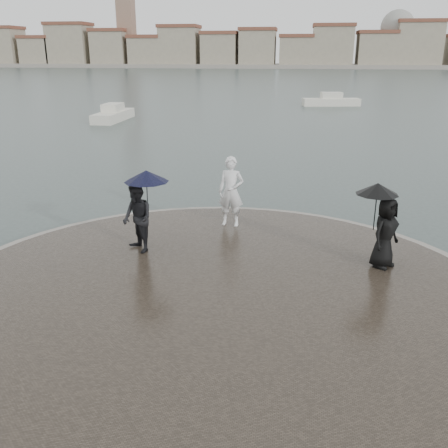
# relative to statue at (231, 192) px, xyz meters

# --- Properties ---
(ground) EXTENTS (400.00, 400.00, 0.00)m
(ground) POSITION_rel_statue_xyz_m (0.25, -7.88, -1.35)
(ground) COLOR #2B3835
(ground) RESTS_ON ground
(kerb_ring) EXTENTS (12.50, 12.50, 0.32)m
(kerb_ring) POSITION_rel_statue_xyz_m (0.25, -4.38, -1.19)
(kerb_ring) COLOR gray
(kerb_ring) RESTS_ON ground
(quay_tip) EXTENTS (11.90, 11.90, 0.36)m
(quay_tip) POSITION_rel_statue_xyz_m (0.25, -4.38, -1.17)
(quay_tip) COLOR #2D261E
(quay_tip) RESTS_ON ground
(statue) EXTENTS (0.77, 0.55, 1.97)m
(statue) POSITION_rel_statue_xyz_m (0.00, 0.00, 0.00)
(statue) COLOR silver
(statue) RESTS_ON quay_tip
(visitor_left) EXTENTS (1.31, 1.16, 2.04)m
(visitor_left) POSITION_rel_statue_xyz_m (-1.94, -2.27, 0.14)
(visitor_left) COLOR black
(visitor_left) RESTS_ON quay_tip
(visitor_right) EXTENTS (1.19, 1.06, 1.95)m
(visitor_right) POSITION_rel_statue_xyz_m (3.78, -2.36, 0.09)
(visitor_right) COLOR black
(visitor_right) RESTS_ON quay_tip
(far_skyline) EXTENTS (260.00, 20.00, 37.00)m
(far_skyline) POSITION_rel_statue_xyz_m (-6.04, 152.83, 4.26)
(far_skyline) COLOR gray
(far_skyline) RESTS_ON ground
(boats) EXTENTS (39.18, 17.70, 1.50)m
(boats) POSITION_rel_statue_xyz_m (5.36, 29.26, -0.97)
(boats) COLOR beige
(boats) RESTS_ON ground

